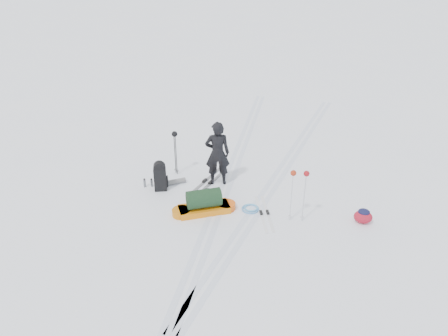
{
  "coord_description": "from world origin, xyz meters",
  "views": [
    {
      "loc": [
        2.82,
        -10.09,
        6.45
      ],
      "look_at": [
        0.08,
        -0.02,
        0.95
      ],
      "focal_mm": 35.0,
      "sensor_mm": 36.0,
      "label": 1
    }
  ],
  "objects": [
    {
      "name": "ground",
      "position": [
        0.0,
        0.0,
        0.0
      ],
      "size": [
        200.0,
        200.0,
        0.0
      ],
      "primitive_type": "plane",
      "color": "white",
      "rests_on": "ground"
    },
    {
      "name": "ski_tracks",
      "position": [
        0.61,
        0.88,
        0.0
      ],
      "size": [
        3.38,
        17.97,
        0.01
      ],
      "color": "silver",
      "rests_on": "ground"
    },
    {
      "name": "skier",
      "position": [
        -0.33,
        0.74,
        0.98
      ],
      "size": [
        0.83,
        0.67,
        1.96
      ],
      "primitive_type": "imported",
      "rotation": [
        0.0,
        0.0,
        3.46
      ],
      "color": "black",
      "rests_on": "ground"
    },
    {
      "name": "pulk_sled",
      "position": [
        -0.25,
        -0.83,
        0.25
      ],
      "size": [
        1.73,
        1.29,
        0.66
      ],
      "rotation": [
        0.0,
        0.0,
        0.53
      ],
      "color": "orange",
      "rests_on": "ground"
    },
    {
      "name": "expedition_rucksack",
      "position": [
        -1.76,
        -0.0,
        0.41
      ],
      "size": [
        0.78,
        0.85,
        0.89
      ],
      "rotation": [
        0.0,
        0.0,
        0.38
      ],
      "color": "black",
      "rests_on": "ground"
    },
    {
      "name": "ski_poles_black",
      "position": [
        -1.72,
        1.01,
        1.15
      ],
      "size": [
        0.18,
        0.18,
        1.41
      ],
      "rotation": [
        0.0,
        0.0,
        0.2
      ],
      "color": "black",
      "rests_on": "ground"
    },
    {
      "name": "ski_poles_silver",
      "position": [
        2.15,
        -0.58,
        1.21
      ],
      "size": [
        0.46,
        0.2,
        1.45
      ],
      "rotation": [
        0.0,
        0.0,
        0.33
      ],
      "color": "silver",
      "rests_on": "ground"
    },
    {
      "name": "touring_skis_grey",
      "position": [
        -0.62,
        0.69,
        0.02
      ],
      "size": [
        0.72,
        2.03,
        0.07
      ],
      "rotation": [
        0.0,
        0.0,
        1.36
      ],
      "color": "gray",
      "rests_on": "ground"
    },
    {
      "name": "touring_skis_white",
      "position": [
        1.32,
        -0.5,
        0.01
      ],
      "size": [
        0.86,
        1.74,
        0.06
      ],
      "rotation": [
        0.0,
        0.0,
        -1.21
      ],
      "color": "silver",
      "rests_on": "ground"
    },
    {
      "name": "rope_coil",
      "position": [
        0.92,
        -0.39,
        0.03
      ],
      "size": [
        0.6,
        0.6,
        0.06
      ],
      "rotation": [
        0.0,
        0.0,
        0.29
      ],
      "color": "#5392CB",
      "rests_on": "ground"
    },
    {
      "name": "small_daypack",
      "position": [
        3.81,
        -0.23,
        0.19
      ],
      "size": [
        0.51,
        0.41,
        0.4
      ],
      "rotation": [
        0.0,
        0.0,
        -0.13
      ],
      "color": "maroon",
      "rests_on": "ground"
    },
    {
      "name": "thermos_pair",
      "position": [
        -2.24,
        0.01,
        0.13
      ],
      "size": [
        0.27,
        0.17,
        0.27
      ],
      "rotation": [
        0.0,
        0.0,
        -0.33
      ],
      "color": "slate",
      "rests_on": "ground"
    },
    {
      "name": "stuff_sack",
      "position": [
        -0.39,
        -0.02,
        0.11
      ],
      "size": [
        0.42,
        0.36,
        0.22
      ],
      "rotation": [
        0.0,
        0.0,
        0.31
      ],
      "color": "black",
      "rests_on": "ground"
    }
  ]
}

